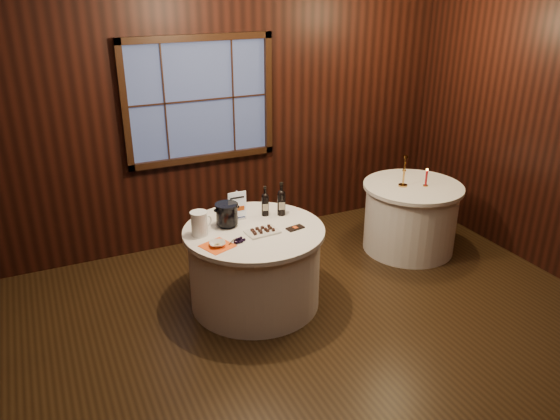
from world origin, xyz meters
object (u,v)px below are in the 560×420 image
port_bottle_right (281,201)px  cracker_bowl (217,244)px  ice_bucket (227,214)px  sign_stand (237,210)px  main_table (255,266)px  chocolate_box (295,228)px  red_candle (426,179)px  grape_bunch (240,240)px  brass_candlestick (404,175)px  glass_pitcher (200,223)px  port_bottle_left (265,203)px  chocolate_plate (262,231)px  side_table (410,217)px

port_bottle_right → cracker_bowl: (-0.77, -0.37, -0.12)m
ice_bucket → sign_stand: bearing=36.1°
cracker_bowl → main_table: bearing=24.6°
ice_bucket → chocolate_box: 0.63m
ice_bucket → red_candle: 2.29m
grape_bunch → brass_candlestick: (2.09, 0.52, 0.10)m
glass_pitcher → brass_candlestick: bearing=-6.6°
grape_bunch → red_candle: bearing=10.2°
port_bottle_right → chocolate_box: (-0.02, -0.34, -0.13)m
chocolate_box → brass_candlestick: brass_candlestick is taller
grape_bunch → cracker_bowl: bearing=176.1°
sign_stand → port_bottle_left: port_bottle_left is taller
cracker_bowl → port_bottle_left: bearing=34.2°
main_table → cracker_bowl: cracker_bowl is taller
ice_bucket → main_table: bearing=-39.8°
chocolate_plate → red_candle: (2.06, 0.32, 0.06)m
port_bottle_right → chocolate_plate: (-0.32, -0.29, -0.12)m
main_table → glass_pitcher: (-0.47, 0.08, 0.49)m
red_candle → chocolate_box: bearing=-168.1°
main_table → side_table: same height
sign_stand → glass_pitcher: size_ratio=1.29×
side_table → port_bottle_right: bearing=-175.8°
ice_bucket → cracker_bowl: 0.42m
chocolate_box → red_candle: bearing=1.6°
sign_stand → chocolate_plate: size_ratio=0.94×
port_bottle_left → glass_pitcher: size_ratio=1.34×
brass_candlestick → sign_stand: bearing=-178.3°
side_table → port_bottle_right: port_bottle_right is taller
ice_bucket → chocolate_plate: size_ratio=0.72×
main_table → port_bottle_left: bearing=47.7°
sign_stand → brass_candlestick: size_ratio=0.82×
cracker_bowl → chocolate_box: bearing=2.5°
main_table → ice_bucket: ice_bucket is taller
port_bottle_right → grape_bunch: bearing=-128.3°
chocolate_plate → chocolate_box: chocolate_plate is taller
glass_pitcher → side_table: bearing=-7.3°
sign_stand → cracker_bowl: 0.58m
grape_bunch → red_candle: 2.34m
sign_stand → cracker_bowl: (-0.35, -0.45, -0.08)m
main_table → chocolate_plate: 0.41m
chocolate_plate → red_candle: size_ratio=1.49×
chocolate_plate → glass_pitcher: bearing=159.5°
chocolate_plate → main_table: bearing=109.1°
side_table → chocolate_plate: 2.04m
brass_candlestick → grape_bunch: bearing=-166.0°
chocolate_plate → sign_stand: bearing=104.2°
port_bottle_left → red_candle: (1.88, -0.02, -0.05)m
main_table → cracker_bowl: (-0.41, -0.19, 0.40)m
port_bottle_left → brass_candlestick: size_ratio=0.85×
chocolate_box → red_candle: (1.75, 0.37, 0.07)m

